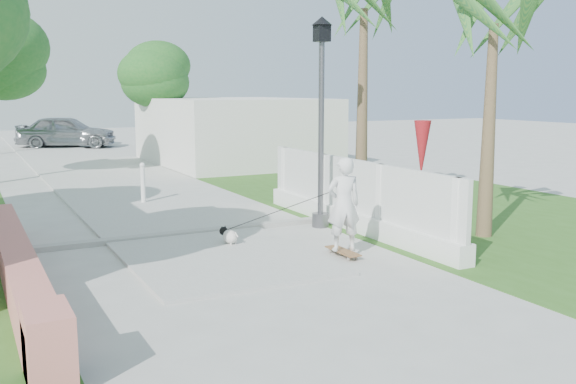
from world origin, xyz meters
TOP-DOWN VIEW (x-y plane):
  - ground at (0.00, 0.00)m, footprint 90.00×90.00m
  - path_strip at (0.00, 20.00)m, footprint 3.20×36.00m
  - curb at (0.00, 6.00)m, footprint 6.50×0.25m
  - grass_right at (7.00, 8.00)m, footprint 8.00×20.00m
  - pink_wall at (-3.30, 3.55)m, footprint 0.45×8.20m
  - lattice_fence at (3.40, 5.00)m, footprint 0.35×7.00m
  - building_right at (6.00, 18.00)m, footprint 6.00×8.00m
  - street_lamp at (2.90, 5.50)m, footprint 0.44×0.44m
  - bollard at (0.20, 10.00)m, footprint 0.14×0.14m
  - patio_umbrella at (4.80, 4.50)m, footprint 0.36×0.36m
  - tree_path_right at (3.22, 19.98)m, footprint 3.00×3.00m
  - palm_far at (4.60, 6.50)m, footprint 1.80×1.80m
  - palm_near at (5.40, 3.20)m, footprint 1.80×1.80m
  - skateboarder at (1.28, 3.92)m, footprint 1.87×2.23m
  - dog at (0.48, 4.78)m, footprint 0.35×0.53m
  - parked_car at (0.98, 28.22)m, footprint 5.24×3.54m

SIDE VIEW (x-z plane):
  - ground at x=0.00m, z-range 0.00..0.00m
  - grass_right at x=7.00m, z-range 0.00..0.01m
  - path_strip at x=0.00m, z-range 0.00..0.06m
  - curb at x=0.00m, z-range 0.00..0.10m
  - dog at x=0.48m, z-range 0.02..0.39m
  - pink_wall at x=-3.30m, z-range -0.09..0.71m
  - lattice_fence at x=3.40m, z-range -0.21..1.29m
  - bollard at x=0.20m, z-range 0.04..1.13m
  - skateboarder at x=1.28m, z-range -0.13..1.65m
  - parked_car at x=0.98m, z-range 0.00..1.66m
  - building_right at x=6.00m, z-range 0.00..2.60m
  - patio_umbrella at x=4.80m, z-range 0.54..2.84m
  - street_lamp at x=2.90m, z-range 0.21..4.65m
  - tree_path_right at x=3.22m, z-range 1.10..5.89m
  - palm_near at x=5.40m, z-range 1.60..6.30m
  - palm_far at x=4.60m, z-range 1.83..7.13m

